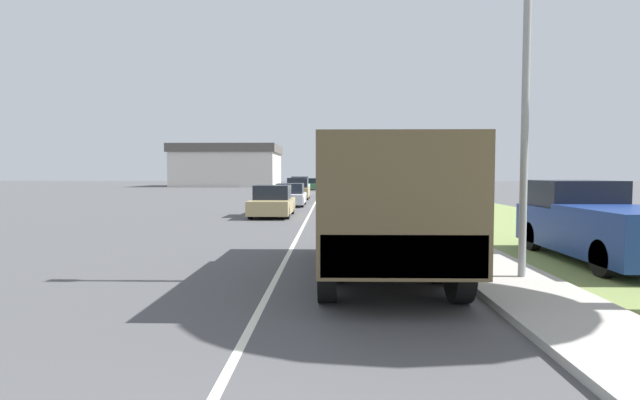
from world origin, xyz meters
name	(u,v)px	position (x,y,z in m)	size (l,w,h in m)	color
ground_plane	(318,198)	(0.00, 40.00, 0.00)	(180.00, 180.00, 0.00)	#4C4C4F
lane_centre_stripe	(318,198)	(0.00, 40.00, 0.00)	(0.12, 120.00, 0.00)	silver
sidewalk_right	(372,198)	(4.50, 40.00, 0.06)	(1.80, 120.00, 0.12)	#ADAAA3
grass_strip_right	(425,198)	(8.90, 40.00, 0.01)	(7.00, 120.00, 0.02)	olive
military_truck	(380,199)	(2.10, 8.71, 1.56)	(2.43, 6.80, 2.69)	#545B3D
car_nearest_ahead	(273,202)	(-1.73, 22.59, 0.68)	(1.88, 4.52, 1.51)	tan
car_second_ahead	(290,196)	(-1.51, 30.46, 0.65)	(1.88, 4.59, 1.43)	silver
car_third_ahead	(298,190)	(-1.55, 38.30, 0.76)	(1.80, 3.99, 1.71)	tan
car_fourth_ahead	(300,186)	(-2.09, 49.97, 0.77)	(1.92, 4.14, 1.73)	silver
car_farthest_ahead	(310,185)	(-1.50, 60.95, 0.66)	(1.86, 4.42, 1.45)	#336B3D
pickup_truck	(597,223)	(7.44, 10.53, 0.91)	(2.03, 5.31, 1.89)	navy
lamp_post	(516,38)	(4.55, 8.09, 4.61)	(1.69, 0.24, 7.62)	gray
building_distant	(228,165)	(-15.22, 77.54, 3.29)	(16.20, 12.76, 6.51)	beige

